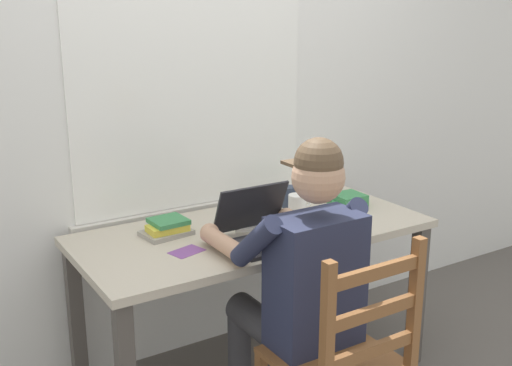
# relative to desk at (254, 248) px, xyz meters

# --- Properties ---
(back_wall) EXTENTS (6.00, 0.08, 2.60)m
(back_wall) POSITION_rel_desk_xyz_m (-0.00, 0.43, 0.65)
(back_wall) COLOR silver
(back_wall) RESTS_ON ground
(desk) EXTENTS (1.55, 0.71, 0.74)m
(desk) POSITION_rel_desk_xyz_m (0.00, 0.00, 0.00)
(desk) COLOR #BCB29E
(desk) RESTS_ON ground
(seated_person) EXTENTS (0.50, 0.60, 1.24)m
(seated_person) POSITION_rel_desk_xyz_m (-0.07, -0.43, 0.04)
(seated_person) COLOR #232842
(seated_person) RESTS_ON ground
(wooden_chair) EXTENTS (0.42, 0.42, 0.94)m
(wooden_chair) POSITION_rel_desk_xyz_m (-0.07, -0.71, -0.18)
(wooden_chair) COLOR brown
(wooden_chair) RESTS_ON ground
(laptop) EXTENTS (0.33, 0.32, 0.22)m
(laptop) POSITION_rel_desk_xyz_m (-0.05, -0.15, 0.15)
(laptop) COLOR #232328
(laptop) RESTS_ON desk
(computer_mouse) EXTENTS (0.06, 0.10, 0.03)m
(computer_mouse) POSITION_rel_desk_xyz_m (0.21, -0.23, 0.11)
(computer_mouse) COLOR black
(computer_mouse) RESTS_ON desk
(coffee_mug_white) EXTENTS (0.12, 0.08, 0.10)m
(coffee_mug_white) POSITION_rel_desk_xyz_m (0.27, 0.04, 0.14)
(coffee_mug_white) COLOR white
(coffee_mug_white) RESTS_ON desk
(coffee_mug_dark) EXTENTS (0.12, 0.08, 0.10)m
(coffee_mug_dark) POSITION_rel_desk_xyz_m (0.31, 0.18, 0.14)
(coffee_mug_dark) COLOR #2D384C
(coffee_mug_dark) RESTS_ON desk
(book_stack_main) EXTENTS (0.22, 0.17, 0.07)m
(book_stack_main) POSITION_rel_desk_xyz_m (-0.36, 0.12, 0.13)
(book_stack_main) COLOR gray
(book_stack_main) RESTS_ON desk
(book_stack_side) EXTENTS (0.17, 0.14, 0.06)m
(book_stack_side) POSITION_rel_desk_xyz_m (0.56, 0.03, 0.12)
(book_stack_side) COLOR #38844C
(book_stack_side) RESTS_ON desk
(paper_pile_near_laptop) EXTENTS (0.26, 0.24, 0.02)m
(paper_pile_near_laptop) POSITION_rel_desk_xyz_m (0.03, 0.02, 0.10)
(paper_pile_near_laptop) COLOR white
(paper_pile_near_laptop) RESTS_ON desk
(paper_pile_back_corner) EXTENTS (0.25, 0.23, 0.01)m
(paper_pile_back_corner) POSITION_rel_desk_xyz_m (0.40, -0.12, 0.10)
(paper_pile_back_corner) COLOR white
(paper_pile_back_corner) RESTS_ON desk
(landscape_photo_print) EXTENTS (0.15, 0.12, 0.00)m
(landscape_photo_print) POSITION_rel_desk_xyz_m (-0.37, -0.09, 0.10)
(landscape_photo_print) COLOR #7A4293
(landscape_photo_print) RESTS_ON desk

